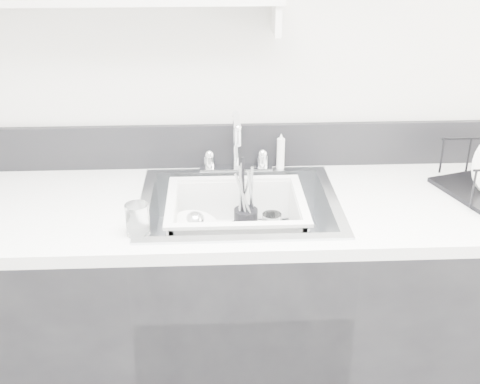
{
  "coord_description": "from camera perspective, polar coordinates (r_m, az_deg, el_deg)",
  "views": [
    {
      "loc": [
        -0.08,
        -0.55,
        1.79
      ],
      "look_at": [
        0.0,
        1.14,
        0.98
      ],
      "focal_mm": 45.0,
      "sensor_mm": 36.0,
      "label": 1
    }
  ],
  "objects": [
    {
      "name": "plate_stack",
      "position": [
        2.0,
        -4.13,
        -4.42
      ],
      "size": [
        0.23,
        0.22,
        0.09
      ],
      "rotation": [
        0.0,
        0.0,
        0.07
      ],
      "color": "white",
      "rests_on": "wash_tub"
    },
    {
      "name": "sink",
      "position": [
        1.98,
        -0.07,
        -3.29
      ],
      "size": [
        0.64,
        0.52,
        0.2
      ],
      "primitive_type": null,
      "color": "silver",
      "rests_on": "counter_run"
    },
    {
      "name": "faucet",
      "position": [
        2.14,
        -0.37,
        3.42
      ],
      "size": [
        0.26,
        0.18,
        0.23
      ],
      "color": "silver",
      "rests_on": "counter_run"
    },
    {
      "name": "bowl_small",
      "position": [
        1.95,
        3.04,
        -5.43
      ],
      "size": [
        0.13,
        0.13,
        0.03
      ],
      "primitive_type": "imported",
      "rotation": [
        0.0,
        0.0,
        -0.43
      ],
      "color": "white",
      "rests_on": "wash_tub"
    },
    {
      "name": "tumbler_counter",
      "position": [
        1.76,
        -9.69,
        -2.59
      ],
      "size": [
        0.08,
        0.08,
        0.1
      ],
      "primitive_type": "cylinder",
      "rotation": [
        0.0,
        0.0,
        -0.15
      ],
      "color": "white",
      "rests_on": "counter_run"
    },
    {
      "name": "counter_run",
      "position": [
        2.19,
        -0.06,
        -11.82
      ],
      "size": [
        3.2,
        0.62,
        0.92
      ],
      "color": "black",
      "rests_on": "ground"
    },
    {
      "name": "wall_shelf",
      "position": [
        2.0,
        -10.93,
        17.23
      ],
      "size": [
        1.0,
        0.16,
        0.12
      ],
      "color": "silver",
      "rests_on": "room_shell"
    },
    {
      "name": "ladle",
      "position": [
        2.0,
        -2.66,
        -3.77
      ],
      "size": [
        0.28,
        0.23,
        0.08
      ],
      "primitive_type": null,
      "rotation": [
        0.0,
        0.0,
        -0.58
      ],
      "color": "silver",
      "rests_on": "wash_tub"
    },
    {
      "name": "backsplash",
      "position": [
        2.18,
        -0.43,
        4.42
      ],
      "size": [
        3.2,
        0.02,
        0.16
      ],
      "primitive_type": "cube",
      "color": "black",
      "rests_on": "counter_run"
    },
    {
      "name": "wash_tub",
      "position": [
        1.99,
        -0.37,
        -2.85
      ],
      "size": [
        0.56,
        0.52,
        0.18
      ],
      "primitive_type": null,
      "rotation": [
        0.0,
        0.0,
        -0.42
      ],
      "color": "white",
      "rests_on": "sink"
    },
    {
      "name": "utensil_cup",
      "position": [
        2.03,
        0.54,
        -2.72
      ],
      "size": [
        0.08,
        0.08,
        0.27
      ],
      "rotation": [
        0.0,
        0.0,
        0.15
      ],
      "color": "black",
      "rests_on": "wash_tub"
    },
    {
      "name": "tumbler_in_tub",
      "position": [
        2.02,
        3.02,
        -3.28
      ],
      "size": [
        0.07,
        0.07,
        0.09
      ],
      "primitive_type": "cylinder",
      "rotation": [
        0.0,
        0.0,
        0.09
      ],
      "color": "white",
      "rests_on": "wash_tub"
    },
    {
      "name": "side_sprayer",
      "position": [
        2.16,
        3.88,
        3.82
      ],
      "size": [
        0.03,
        0.03,
        0.14
      ],
      "primitive_type": "cylinder",
      "color": "white",
      "rests_on": "counter_run"
    }
  ]
}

